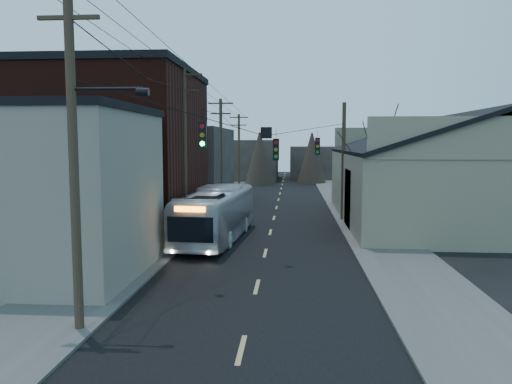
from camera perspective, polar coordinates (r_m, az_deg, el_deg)
road_surface at (r=41.52m, az=2.27°, el=-2.15°), size 9.00×110.00×0.02m
sidewalk_left at (r=42.23m, az=-6.58°, el=-1.98°), size 4.00×110.00×0.12m
sidewalk_right at (r=41.80m, az=11.22°, el=-2.13°), size 4.00×110.00×0.12m
building_clapboard at (r=22.73m, az=-22.97°, el=-0.26°), size 8.00×8.00×7.00m
building_brick at (r=33.12m, az=-15.92°, el=4.31°), size 10.00×12.00×10.00m
building_left_far at (r=48.39m, az=-8.80°, el=3.06°), size 9.00×14.00×7.00m
warehouse at (r=38.05m, az=21.98°, el=0.79°), size 16.16×20.60×7.73m
building_far_left at (r=76.51m, az=-1.34°, el=3.70°), size 10.00×12.00×6.00m
building_far_right at (r=81.36m, az=8.18°, el=3.41°), size 12.00×14.00×5.00m
bare_tree at (r=31.59m, az=13.54°, el=1.77°), size 0.40×0.40×7.20m
utility_lines at (r=35.54m, az=-3.06°, el=4.53°), size 11.24×45.28×10.50m
bus at (r=28.94m, az=-4.53°, el=-2.55°), size 3.43×11.19×3.07m
parked_car at (r=41.54m, az=-3.68°, el=-1.26°), size 1.88×4.11×1.31m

